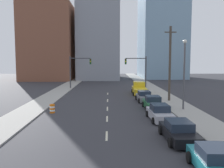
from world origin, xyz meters
The scene contains 21 objects.
sidewalk_left centered at (-8.79, 49.78, 0.06)m, with size 3.48×99.57×0.12m.
sidewalk_right centered at (8.79, 49.78, 0.06)m, with size 3.48×99.57×0.12m.
lane_stripe_at_15m centered at (0.00, 15.17, 0.00)m, with size 0.16×2.40×0.01m, color beige.
lane_stripe_at_21m centered at (0.00, 20.67, 0.00)m, with size 0.16×2.40×0.01m, color beige.
lane_stripe_at_26m centered at (0.00, 25.70, 0.00)m, with size 0.16×2.40×0.01m, color beige.
lane_stripe_at_32m centered at (0.00, 31.66, 0.00)m, with size 0.16×2.40×0.01m, color beige.
lane_stripe_at_39m centered at (0.00, 38.84, 0.00)m, with size 0.16×2.40×0.01m, color beige.
building_brick_left centered at (-17.01, 69.96, 10.58)m, with size 14.00×16.00×21.16m.
building_office_center centered at (-2.81, 73.96, 14.47)m, with size 12.00×20.00×28.93m.
building_glass_right centered at (17.04, 77.96, 18.89)m, with size 13.00×20.00×37.77m.
traffic_signal_left centered at (-6.29, 46.30, 4.17)m, with size 4.33×0.35×6.44m.
traffic_signal_right centered at (6.39, 46.30, 4.17)m, with size 4.33×0.35×6.44m.
utility_pole_right_mid centered at (8.57, 30.89, 5.27)m, with size 1.60×0.32×10.29m.
traffic_barrel centered at (-5.98, 23.46, 0.47)m, with size 0.56×0.56×0.95m.
street_lamp centered at (8.70, 24.74, 4.66)m, with size 0.44×0.44×8.00m.
sedan_teal centered at (5.54, 8.73, 0.64)m, with size 2.21×4.34×1.41m.
sedan_black centered at (5.17, 14.05, 0.66)m, with size 2.21×4.82×1.43m.
sedan_silver centered at (5.04, 20.10, 0.69)m, with size 2.18×4.78×1.53m.
sedan_green centered at (5.35, 25.53, 0.69)m, with size 2.13×4.49×1.54m.
sedan_gray centered at (5.07, 30.78, 0.67)m, with size 2.16×4.36×1.48m.
pickup_truck_yellow centered at (5.32, 38.25, 0.82)m, with size 2.54×6.30×2.04m.
Camera 1 is at (0.16, -3.30, 5.75)m, focal length 40.00 mm.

